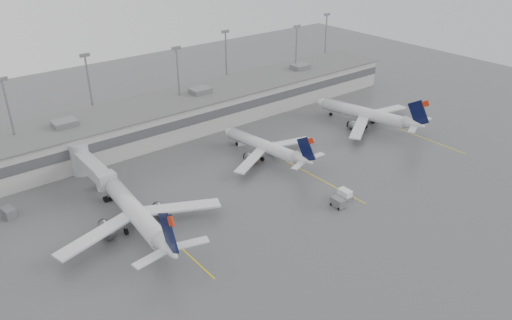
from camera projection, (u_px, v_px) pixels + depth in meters
ground at (315, 248)px, 83.17m from camera, size 260.00×260.00×0.00m
terminal at (149, 121)px, 121.84m from camera, size 152.00×17.00×9.45m
light_masts at (135, 84)px, 122.33m from camera, size 142.40×8.00×20.60m
jet_bridge_right at (87, 164)px, 102.05m from camera, size 4.00×17.20×7.00m
stand_markings at (231, 191)px, 99.95m from camera, size 105.25×40.00×0.01m
jet_mid_left at (136, 212)px, 86.78m from camera, size 30.08×33.81×10.93m
jet_mid_right at (266, 146)px, 112.20m from camera, size 24.31×27.44×8.91m
jet_far_right at (368, 114)px, 128.72m from camera, size 27.57×31.26×10.28m
baggage_tug at (345, 195)px, 97.07m from camera, size 2.07×3.11×1.96m
baggage_cart at (338, 202)px, 94.38m from camera, size 1.69×2.86×1.80m
gse_uld_b at (102, 186)px, 100.37m from camera, size 2.40×1.87×1.52m
gse_uld_c at (242, 141)px, 119.35m from camera, size 2.83×2.36×1.71m
gse_loader at (9, 213)px, 91.24m from camera, size 2.31×3.21×1.84m
cone_b at (130, 194)px, 98.44m from camera, size 0.42×0.42×0.66m
cone_c at (259, 160)px, 111.33m from camera, size 0.46×0.46×0.73m
cone_d at (371, 119)px, 133.25m from camera, size 0.39×0.39×0.61m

